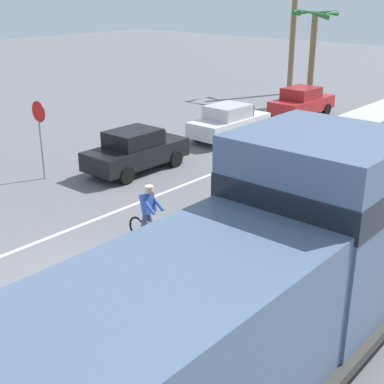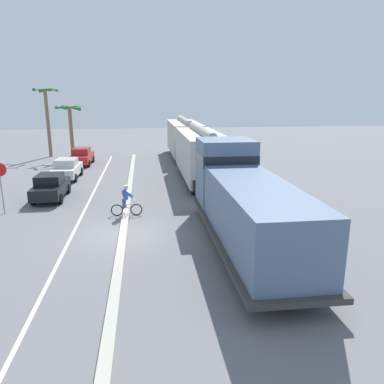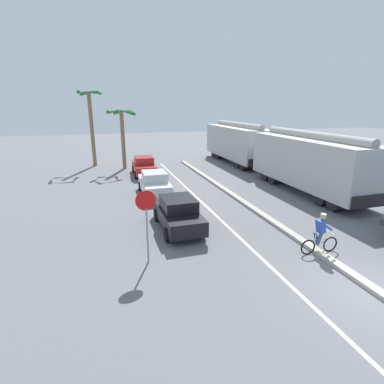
% 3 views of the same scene
% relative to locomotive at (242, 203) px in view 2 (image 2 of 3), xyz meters
% --- Properties ---
extents(ground_plane, '(120.00, 120.00, 0.00)m').
position_rel_locomotive_xyz_m(ground_plane, '(-5.35, 1.55, -1.80)').
color(ground_plane, slate).
extents(median_curb, '(0.36, 36.00, 0.16)m').
position_rel_locomotive_xyz_m(median_curb, '(-5.35, 7.55, -1.72)').
color(median_curb, '#B2AD9E').
rests_on(median_curb, ground).
extents(lane_stripe, '(0.14, 36.00, 0.01)m').
position_rel_locomotive_xyz_m(lane_stripe, '(-7.75, 7.55, -1.79)').
color(lane_stripe, silver).
rests_on(lane_stripe, ground).
extents(locomotive, '(3.10, 11.61, 4.20)m').
position_rel_locomotive_xyz_m(locomotive, '(0.00, 0.00, 0.00)').
color(locomotive, slate).
rests_on(locomotive, ground).
extents(hopper_car_lead, '(2.90, 10.60, 4.18)m').
position_rel_locomotive_xyz_m(hopper_car_lead, '(0.00, 12.16, 0.28)').
color(hopper_car_lead, '#BAB7AF').
rests_on(hopper_car_lead, ground).
extents(hopper_car_middle, '(2.90, 10.60, 4.18)m').
position_rel_locomotive_xyz_m(hopper_car_middle, '(0.00, 23.76, 0.28)').
color(hopper_car_middle, '#B9B6AF').
rests_on(hopper_car_middle, ground).
extents(parked_car_black, '(1.85, 4.21, 1.62)m').
position_rel_locomotive_xyz_m(parked_car_black, '(-10.19, 8.49, -0.98)').
color(parked_car_black, black).
rests_on(parked_car_black, ground).
extents(parked_car_white, '(1.89, 4.23, 1.62)m').
position_rel_locomotive_xyz_m(parked_car_white, '(-10.30, 14.48, -0.98)').
color(parked_car_white, silver).
rests_on(parked_car_white, ground).
extents(parked_car_red, '(1.91, 4.24, 1.62)m').
position_rel_locomotive_xyz_m(parked_car_red, '(-10.12, 20.73, -0.98)').
color(parked_car_red, red).
rests_on(parked_car_red, ground).
extents(cyclist, '(1.71, 0.48, 1.71)m').
position_rel_locomotive_xyz_m(cyclist, '(-5.31, 4.35, -0.98)').
color(cyclist, black).
rests_on(cyclist, ground).
extents(stop_sign, '(0.76, 0.08, 2.88)m').
position_rel_locomotive_xyz_m(stop_sign, '(-12.09, 5.64, 0.23)').
color(stop_sign, gray).
rests_on(stop_sign, ground).
extents(palm_tree_near, '(2.61, 2.59, 5.64)m').
position_rel_locomotive_xyz_m(palm_tree_near, '(-11.53, 24.07, 2.35)').
color(palm_tree_near, '#846647').
rests_on(palm_tree_near, ground).
extents(palm_tree_far, '(2.32, 2.21, 7.27)m').
position_rel_locomotive_xyz_m(palm_tree_far, '(-14.25, 26.30, 3.25)').
color(palm_tree_far, '#846647').
rests_on(palm_tree_far, ground).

